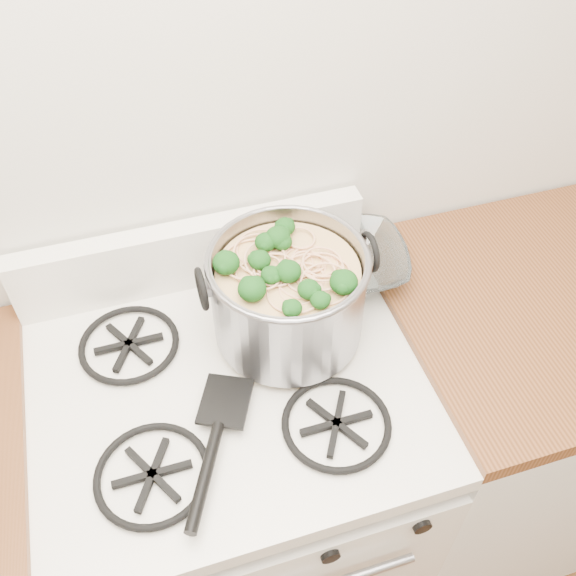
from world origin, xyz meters
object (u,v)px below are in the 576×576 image
(stock_pot, at_px, (288,295))
(glass_bowl, at_px, (350,267))
(spatula, at_px, (225,399))
(gas_range, at_px, (241,493))

(stock_pot, xyz_separation_m, glass_bowl, (0.18, 0.12, -0.09))
(stock_pot, xyz_separation_m, spatula, (-0.17, -0.14, -0.09))
(stock_pot, relative_size, glass_bowl, 3.41)
(stock_pot, bearing_deg, spatula, -140.12)
(stock_pot, bearing_deg, gas_range, -149.20)
(gas_range, height_order, spatula, spatula)
(glass_bowl, bearing_deg, stock_pot, -146.93)
(gas_range, height_order, stock_pot, stock_pot)
(gas_range, relative_size, glass_bowl, 9.23)
(gas_range, height_order, glass_bowl, glass_bowl)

